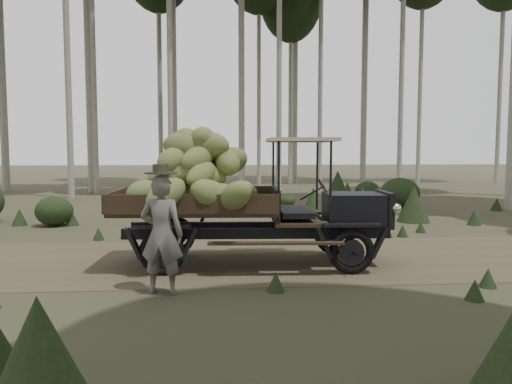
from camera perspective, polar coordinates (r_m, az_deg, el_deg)
ground at (r=9.60m, az=-2.83°, el=-7.73°), size 120.00×120.00×0.00m
dirt_track at (r=9.60m, az=-2.83°, el=-7.70°), size 70.00×4.00×0.01m
banana_truck at (r=8.92m, az=-3.79°, el=1.03°), size 5.11×2.48×2.59m
farmer at (r=7.35m, az=-10.73°, el=-4.61°), size 0.70×0.55×1.88m
undergrowth at (r=11.65m, az=0.54°, el=-2.86°), size 20.32×22.47×1.37m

